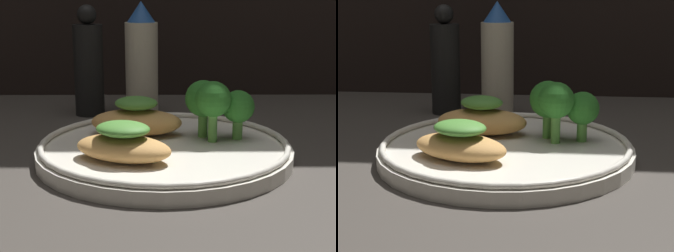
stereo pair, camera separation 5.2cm
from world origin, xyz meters
The scene contains 7 objects.
ground_plane centered at (0.00, 0.00, -0.50)cm, with size 180.00×180.00×1.00cm, color #3D3833.
plate centered at (0.00, 0.00, 0.99)cm, with size 25.73×25.73×2.00cm.
grilled_meat_front centered at (-3.77, -4.93, 2.95)cm, with size 10.42×7.94×3.68cm.
grilled_meat_middle centered at (-3.03, 4.06, 3.09)cm, with size 10.37×6.31×4.22cm.
broccoli_bunch centered at (5.38, 2.28, 5.35)cm, with size 7.23×5.71×6.33cm.
sauce_bottle centered at (-3.08, 19.74, 7.36)cm, with size 4.43×4.43×15.37cm.
pepper_grinder centered at (-10.29, 19.74, 6.77)cm, with size 4.01×4.01×14.92cm.
Camera 2 is at (4.79, -49.81, 16.35)cm, focal length 55.00 mm.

